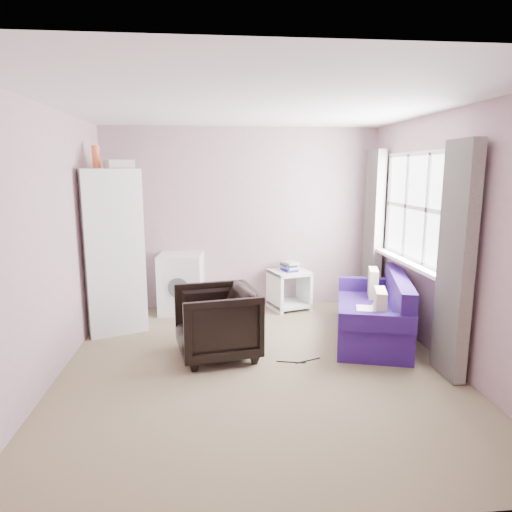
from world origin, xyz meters
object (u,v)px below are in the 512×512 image
at_px(washing_machine, 181,282).
at_px(fridge, 111,249).
at_px(armchair, 216,319).
at_px(side_table, 289,286).
at_px(sofa, 376,315).

bearing_deg(washing_machine, fridge, -138.84).
distance_m(armchair, fridge, 1.70).
bearing_deg(side_table, armchair, -123.01).
height_order(armchair, side_table, armchair).
height_order(washing_machine, side_table, washing_machine).
bearing_deg(fridge, sofa, -35.05).
bearing_deg(side_table, fridge, -165.68).
bearing_deg(washing_machine, side_table, 5.58).
distance_m(side_table, sofa, 1.48).
bearing_deg(washing_machine, sofa, -22.89).
relative_size(washing_machine, side_table, 1.21).
relative_size(side_table, sofa, 0.37).
bearing_deg(side_table, washing_machine, -179.64).
height_order(fridge, washing_machine, fridge).
height_order(fridge, sofa, fridge).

